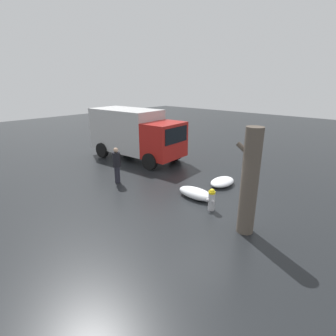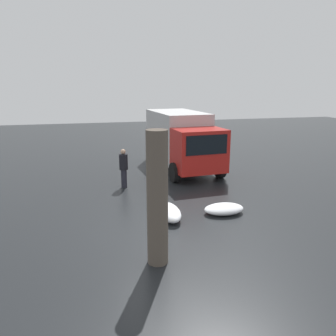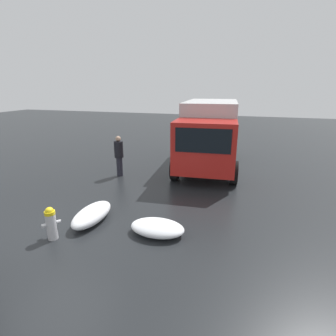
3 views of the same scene
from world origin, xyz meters
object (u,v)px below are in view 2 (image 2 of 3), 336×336
(tree_trunk, at_px, (157,199))
(delivery_truck, at_px, (182,139))
(fire_hydrant, at_px, (163,219))
(pedestrian, at_px, (124,167))

(tree_trunk, relative_size, delivery_truck, 0.55)
(fire_hydrant, relative_size, pedestrian, 0.50)
(pedestrian, bearing_deg, tree_trunk, 52.80)
(tree_trunk, height_order, pedestrian, tree_trunk)
(fire_hydrant, distance_m, tree_trunk, 2.07)
(delivery_truck, relative_size, pedestrian, 3.64)
(tree_trunk, bearing_deg, fire_hydrant, -17.39)
(delivery_truck, xyz_separation_m, pedestrian, (-2.50, 3.29, -0.68))
(pedestrian, bearing_deg, fire_hydrant, 59.07)
(tree_trunk, relative_size, pedestrian, 1.99)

